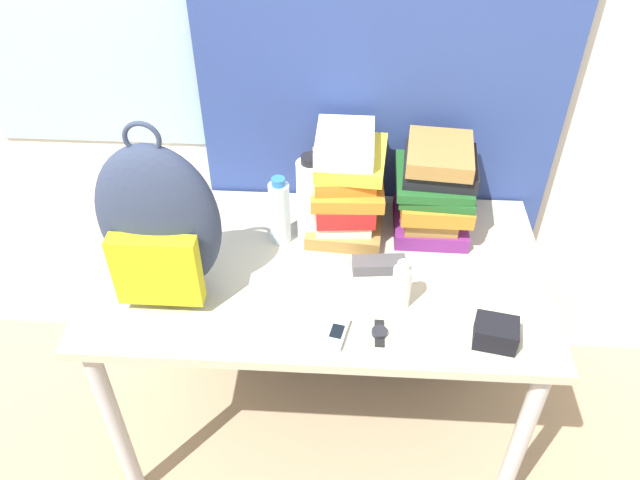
{
  "coord_description": "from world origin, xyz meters",
  "views": [
    {
      "loc": [
        0.08,
        -0.95,
        1.96
      ],
      "look_at": [
        0.0,
        0.35,
        0.86
      ],
      "focal_mm": 35.0,
      "sensor_mm": 36.0,
      "label": 1
    }
  ],
  "objects_px": {
    "backpack": "(159,226)",
    "sunscreen_bottle": "(401,286)",
    "book_stack_center": "(435,189)",
    "wristwatch": "(379,332)",
    "camera_pouch": "(496,333)",
    "book_stack_left": "(346,185)",
    "sunglasses_case": "(379,265)",
    "cell_phone": "(337,333)",
    "sports_bottle": "(311,199)",
    "water_bottle": "(280,212)"
  },
  "relations": [
    {
      "from": "sunscreen_bottle",
      "to": "book_stack_left",
      "type": "bearing_deg",
      "value": 114.76
    },
    {
      "from": "backpack",
      "to": "wristwatch",
      "type": "xyz_separation_m",
      "value": [
        0.57,
        -0.13,
        -0.21
      ]
    },
    {
      "from": "book_stack_center",
      "to": "wristwatch",
      "type": "height_order",
      "value": "book_stack_center"
    },
    {
      "from": "backpack",
      "to": "sunscreen_bottle",
      "type": "relative_size",
      "value": 3.41
    },
    {
      "from": "water_bottle",
      "to": "sunscreen_bottle",
      "type": "relative_size",
      "value": 1.47
    },
    {
      "from": "cell_phone",
      "to": "water_bottle",
      "type": "bearing_deg",
      "value": 116.12
    },
    {
      "from": "book_stack_center",
      "to": "sunscreen_bottle",
      "type": "bearing_deg",
      "value": -107.25
    },
    {
      "from": "sports_bottle",
      "to": "camera_pouch",
      "type": "xyz_separation_m",
      "value": [
        0.49,
        -0.39,
        -0.1
      ]
    },
    {
      "from": "sports_bottle",
      "to": "wristwatch",
      "type": "bearing_deg",
      "value": -62.42
    },
    {
      "from": "sports_bottle",
      "to": "sunscreen_bottle",
      "type": "distance_m",
      "value": 0.38
    },
    {
      "from": "sunscreen_bottle",
      "to": "camera_pouch",
      "type": "distance_m",
      "value": 0.26
    },
    {
      "from": "water_bottle",
      "to": "sports_bottle",
      "type": "bearing_deg",
      "value": 16.46
    },
    {
      "from": "book_stack_left",
      "to": "book_stack_center",
      "type": "bearing_deg",
      "value": -0.6
    },
    {
      "from": "sunglasses_case",
      "to": "wristwatch",
      "type": "xyz_separation_m",
      "value": [
        -0.0,
        -0.24,
        -0.01
      ]
    },
    {
      "from": "sports_bottle",
      "to": "sunscreen_bottle",
      "type": "height_order",
      "value": "sports_bottle"
    },
    {
      "from": "backpack",
      "to": "cell_phone",
      "type": "height_order",
      "value": "backpack"
    },
    {
      "from": "book_stack_left",
      "to": "sunglasses_case",
      "type": "distance_m",
      "value": 0.26
    },
    {
      "from": "book_stack_center",
      "to": "sunglasses_case",
      "type": "bearing_deg",
      "value": -128.01
    },
    {
      "from": "water_bottle",
      "to": "camera_pouch",
      "type": "relative_size",
      "value": 1.85
    },
    {
      "from": "sports_bottle",
      "to": "wristwatch",
      "type": "relative_size",
      "value": 3.11
    },
    {
      "from": "camera_pouch",
      "to": "backpack",
      "type": "bearing_deg",
      "value": 170.48
    },
    {
      "from": "water_bottle",
      "to": "book_stack_center",
      "type": "bearing_deg",
      "value": 10.67
    },
    {
      "from": "sports_bottle",
      "to": "camera_pouch",
      "type": "bearing_deg",
      "value": -38.85
    },
    {
      "from": "cell_phone",
      "to": "wristwatch",
      "type": "xyz_separation_m",
      "value": [
        0.11,
        0.01,
        -0.0
      ]
    },
    {
      "from": "water_bottle",
      "to": "cell_phone",
      "type": "xyz_separation_m",
      "value": [
        0.18,
        -0.37,
        -0.1
      ]
    },
    {
      "from": "water_bottle",
      "to": "camera_pouch",
      "type": "height_order",
      "value": "water_bottle"
    },
    {
      "from": "sunscreen_bottle",
      "to": "camera_pouch",
      "type": "height_order",
      "value": "sunscreen_bottle"
    },
    {
      "from": "sunglasses_case",
      "to": "book_stack_left",
      "type": "bearing_deg",
      "value": 116.63
    },
    {
      "from": "water_bottle",
      "to": "cell_phone",
      "type": "height_order",
      "value": "water_bottle"
    },
    {
      "from": "book_stack_left",
      "to": "cell_phone",
      "type": "height_order",
      "value": "book_stack_left"
    },
    {
      "from": "cell_phone",
      "to": "camera_pouch",
      "type": "height_order",
      "value": "camera_pouch"
    },
    {
      "from": "sports_bottle",
      "to": "book_stack_left",
      "type": "bearing_deg",
      "value": 31.63
    },
    {
      "from": "book_stack_center",
      "to": "sunglasses_case",
      "type": "distance_m",
      "value": 0.28
    },
    {
      "from": "backpack",
      "to": "sunscreen_bottle",
      "type": "xyz_separation_m",
      "value": [
        0.62,
        -0.03,
        -0.15
      ]
    },
    {
      "from": "cell_phone",
      "to": "sunglasses_case",
      "type": "bearing_deg",
      "value": 66.69
    },
    {
      "from": "sports_bottle",
      "to": "backpack",
      "type": "bearing_deg",
      "value": -145.77
    },
    {
      "from": "camera_pouch",
      "to": "sports_bottle",
      "type": "bearing_deg",
      "value": 141.15
    },
    {
      "from": "backpack",
      "to": "book_stack_center",
      "type": "xyz_separation_m",
      "value": [
        0.72,
        0.31,
        -0.08
      ]
    },
    {
      "from": "water_bottle",
      "to": "sunglasses_case",
      "type": "height_order",
      "value": "water_bottle"
    },
    {
      "from": "backpack",
      "to": "sunglasses_case",
      "type": "height_order",
      "value": "backpack"
    },
    {
      "from": "book_stack_left",
      "to": "wristwatch",
      "type": "bearing_deg",
      "value": -77.13
    },
    {
      "from": "book_stack_center",
      "to": "cell_phone",
      "type": "bearing_deg",
      "value": -120.4
    },
    {
      "from": "wristwatch",
      "to": "water_bottle",
      "type": "bearing_deg",
      "value": 128.96
    },
    {
      "from": "book_stack_center",
      "to": "wristwatch",
      "type": "bearing_deg",
      "value": -109.76
    },
    {
      "from": "book_stack_left",
      "to": "sunglasses_case",
      "type": "height_order",
      "value": "book_stack_left"
    },
    {
      "from": "book_stack_center",
      "to": "wristwatch",
      "type": "relative_size",
      "value": 3.19
    },
    {
      "from": "book_stack_left",
      "to": "water_bottle",
      "type": "relative_size",
      "value": 1.42
    },
    {
      "from": "backpack",
      "to": "book_stack_left",
      "type": "bearing_deg",
      "value": 33.69
    },
    {
      "from": "book_stack_left",
      "to": "camera_pouch",
      "type": "bearing_deg",
      "value": -49.42
    },
    {
      "from": "backpack",
      "to": "sunscreen_bottle",
      "type": "distance_m",
      "value": 0.64
    }
  ]
}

